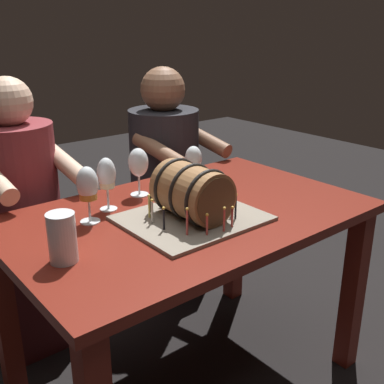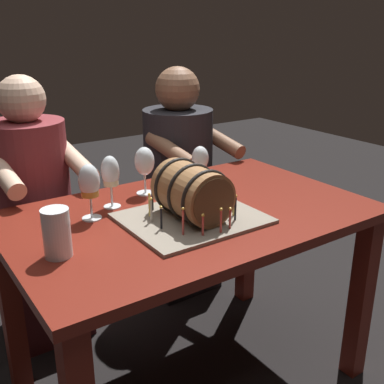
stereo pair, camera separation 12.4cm
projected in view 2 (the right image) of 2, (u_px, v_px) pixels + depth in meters
name	position (u px, v px, depth m)	size (l,w,h in m)	color
ground_plane	(190.00, 378.00, 1.90)	(8.00, 8.00, 0.00)	black
dining_table	(190.00, 242.00, 1.70)	(1.26, 0.80, 0.73)	maroon
barrel_cake	(192.00, 197.00, 1.56)	(0.45, 0.37, 0.20)	gray
wine_glass_amber	(89.00, 184.00, 1.55)	(0.07, 0.07, 0.19)	white
wine_glass_rose	(200.00, 160.00, 1.83)	(0.07, 0.07, 0.18)	white
wine_glass_empty	(144.00, 162.00, 1.79)	(0.08, 0.08, 0.19)	white
wine_glass_white	(110.00, 174.00, 1.65)	(0.07, 0.07, 0.19)	white
beer_pint	(57.00, 234.00, 1.32)	(0.08, 0.08, 0.14)	white
person_seated_left	(37.00, 226.00, 2.03)	(0.37, 0.47, 1.17)	#4C1B1E
person_seated_right	(179.00, 191.00, 2.41)	(0.41, 0.50, 1.16)	black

